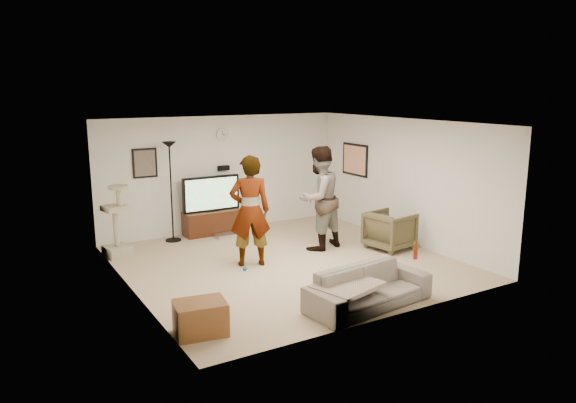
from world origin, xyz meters
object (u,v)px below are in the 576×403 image
tv_stand (212,222)px  tv (211,194)px  cat_tree (115,221)px  sofa (369,287)px  person_left (250,211)px  armchair (390,230)px  person_right (319,198)px  side_table (200,318)px  floor_lamp (171,192)px  beer_bottle (416,251)px

tv_stand → tv: bearing=0.0°
cat_tree → sofa: 4.95m
tv → person_left: 2.30m
tv → armchair: (2.55, -2.79, -0.51)m
person_right → side_table: bearing=21.9°
armchair → side_table: 4.86m
floor_lamp → sofa: floor_lamp is taller
armchair → side_table: (-4.57, -1.64, -0.15)m
tv_stand → armchair: (2.55, -2.79, 0.11)m
tv_stand → side_table: 4.86m
tv → armchair: bearing=-47.5°
cat_tree → person_right: size_ratio=0.67×
armchair → side_table: size_ratio=1.25×
tv → armchair: 3.81m
tv → armchair: tv is taller
person_left → beer_bottle: size_ratio=7.85×
person_right → sofa: size_ratio=1.04×
sofa → armchair: 2.95m
cat_tree → beer_bottle: cat_tree is taller
beer_bottle → tv_stand: bearing=105.0°
sofa → beer_bottle: size_ratio=7.68×
sofa → beer_bottle: 0.97m
tv_stand → tv: size_ratio=0.96×
tv_stand → sofa: (0.40, -4.80, 0.03)m
floor_lamp → sofa: 4.94m
tv → floor_lamp: (-0.90, -0.09, 0.14)m
tv → person_right: 2.48m
tv_stand → person_right: 2.59m
floor_lamp → person_right: 3.01m
person_left → sofa: person_left is taller
sofa → side_table: bearing=164.8°
person_left → person_right: bearing=-152.8°
tv → side_table: (-2.02, -4.42, -0.67)m
person_left → cat_tree: bearing=-22.1°
tv_stand → floor_lamp: bearing=-174.0°
tv_stand → floor_lamp: size_ratio=0.60×
floor_lamp → person_left: floor_lamp is taller
tv_stand → person_right: bearing=-56.5°
armchair → side_table: armchair is taller
person_left → floor_lamp: bearing=-53.3°
armchair → person_right: bearing=49.2°
cat_tree → armchair: 5.20m
sofa → cat_tree: bearing=114.8°
person_right → beer_bottle: (-0.09, -2.74, -0.32)m
floor_lamp → side_table: (-1.12, -4.33, -0.80)m
floor_lamp → beer_bottle: bearing=-65.1°
tv → person_right: person_right is taller
person_left → side_table: (-1.79, -2.14, -0.77)m
beer_bottle → floor_lamp: bearing=114.9°
person_left → beer_bottle: bearing=140.3°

